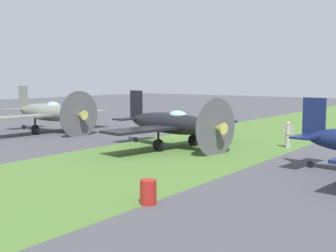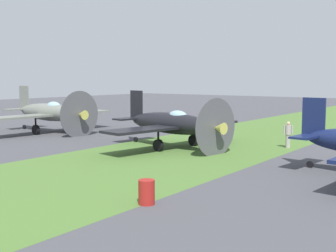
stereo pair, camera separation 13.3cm
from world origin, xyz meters
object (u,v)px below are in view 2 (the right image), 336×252
(airplane_trail, at_px, (50,112))
(fuel_drum, at_px, (147,192))
(ground_crew_mechanic, at_px, (288,134))
(airplane_wingman, at_px, (172,123))

(airplane_trail, xyz_separation_m, fuel_drum, (11.98, 20.01, -1.23))
(airplane_trail, height_order, ground_crew_mechanic, airplane_trail)
(airplane_wingman, relative_size, ground_crew_mechanic, 6.27)
(ground_crew_mechanic, xyz_separation_m, fuel_drum, (15.65, 0.79, -0.46))
(airplane_wingman, height_order, fuel_drum, airplane_wingman)
(fuel_drum, bearing_deg, airplane_wingman, -148.47)
(airplane_wingman, bearing_deg, fuel_drum, 41.38)
(airplane_trail, bearing_deg, airplane_wingman, 90.33)
(airplane_wingman, relative_size, airplane_trail, 0.96)
(airplane_trail, bearing_deg, ground_crew_mechanic, 104.43)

